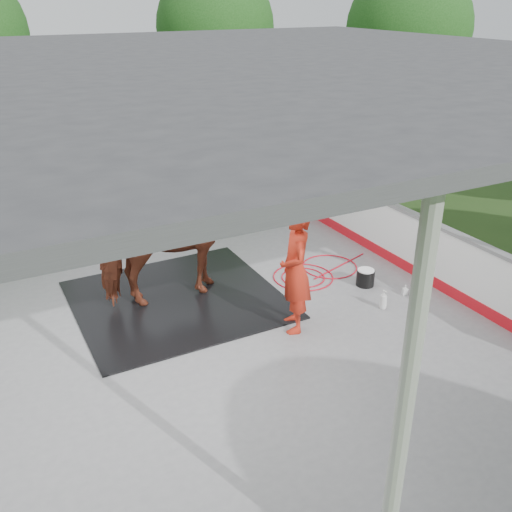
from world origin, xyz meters
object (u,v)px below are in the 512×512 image
wash_bucket (365,277)px  horse (174,245)px  dasher_board (416,247)px  handler (295,270)px

wash_bucket → horse: bearing=161.8°
dasher_board → handler: handler is taller
horse → wash_bucket: horse is taller
dasher_board → wash_bucket: 1.17m
handler → wash_bucket: size_ratio=6.13×
dasher_board → horse: bearing=165.8°
handler → dasher_board: bearing=121.3°
dasher_board → horse: (-4.30, 1.09, 0.48)m
handler → wash_bucket: handler is taller
horse → wash_bucket: (3.20, -1.05, -0.87)m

